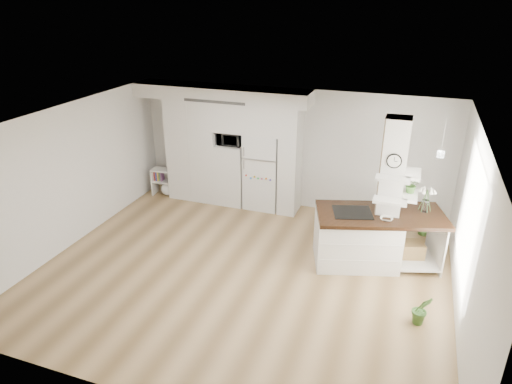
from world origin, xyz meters
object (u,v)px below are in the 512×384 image
refrigerator (263,171)px  bookshelf (165,184)px  floor_plant_a (422,310)px  kitchen_island (363,237)px

refrigerator → bookshelf: 2.53m
bookshelf → floor_plant_a: (5.98, -2.92, -0.04)m
refrigerator → kitchen_island: 2.99m
bookshelf → refrigerator: bearing=-0.3°
refrigerator → bookshelf: refrigerator is taller
refrigerator → kitchen_island: bearing=-33.9°
kitchen_island → bookshelf: kitchen_island is taller
refrigerator → floor_plant_a: size_ratio=3.47×
bookshelf → floor_plant_a: size_ratio=1.31×
refrigerator → kitchen_island: refrigerator is taller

